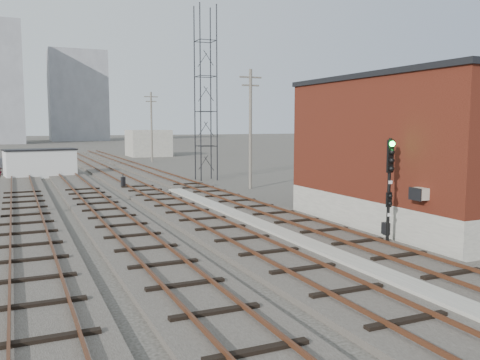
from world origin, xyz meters
TOP-DOWN VIEW (x-y plane):
  - ground at (0.00, 60.00)m, footprint 320.00×320.00m
  - track_right at (2.50, 39.00)m, footprint 3.20×90.00m
  - track_mid_right at (-1.50, 39.00)m, footprint 3.20×90.00m
  - track_mid_left at (-5.50, 39.00)m, footprint 3.20×90.00m
  - track_left at (-9.50, 39.00)m, footprint 3.20×90.00m
  - platform_curb at (0.50, 14.00)m, footprint 0.90×28.00m
  - brick_building at (7.50, 12.00)m, footprint 6.54×12.20m
  - lattice_tower at (5.50, 35.00)m, footprint 1.60×1.60m
  - utility_pole_right_a at (6.50, 28.00)m, footprint 1.80×0.24m
  - utility_pole_right_b at (6.50, 58.00)m, footprint 1.80×0.24m
  - apartment_right at (8.00, 150.00)m, footprint 16.00×12.00m
  - shed_right at (9.00, 70.00)m, footprint 6.00×6.00m
  - signal_mast at (3.70, 9.03)m, footprint 0.40×0.42m
  - switch_stand at (-2.52, 31.30)m, footprint 0.33×0.33m
  - site_trailer at (-7.74, 43.29)m, footprint 6.57×3.51m
  - car_grey at (-11.35, 55.43)m, footprint 4.25×2.02m

SIDE VIEW (x-z plane):
  - ground at x=0.00m, z-range 0.00..0.00m
  - track_right at x=2.50m, z-range -0.09..0.30m
  - track_mid_right at x=-1.50m, z-range -0.09..0.30m
  - track_mid_left at x=-5.50m, z-range -0.09..0.30m
  - track_left at x=-9.50m, z-range -0.09..0.30m
  - platform_curb at x=0.50m, z-range 0.00..0.26m
  - switch_stand at x=-2.52m, z-range -0.03..1.12m
  - car_grey at x=-11.35m, z-range 0.00..1.19m
  - site_trailer at x=-7.74m, z-range 0.01..2.65m
  - shed_right at x=9.00m, z-range 0.00..4.00m
  - signal_mast at x=3.70m, z-range 0.43..4.79m
  - brick_building at x=7.50m, z-range 0.02..7.24m
  - utility_pole_right_a at x=6.50m, z-range 0.30..9.30m
  - utility_pole_right_b at x=6.50m, z-range 0.30..9.30m
  - lattice_tower at x=5.50m, z-range 0.00..15.00m
  - apartment_right at x=8.00m, z-range 0.00..26.00m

